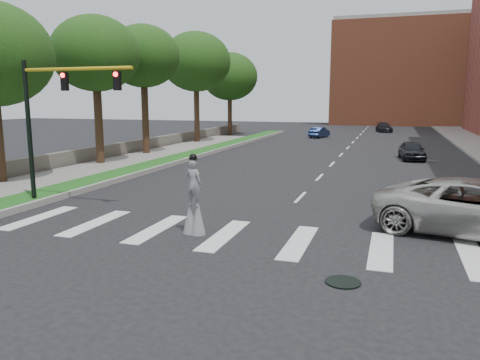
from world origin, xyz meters
TOP-DOWN VIEW (x-y plane):
  - ground_plane at (0.00, 0.00)m, footprint 160.00×160.00m
  - grass_median at (-11.50, 20.00)m, footprint 2.00×60.00m
  - median_curb at (-10.45, 20.00)m, footprint 0.20×60.00m
  - sidewalk_left at (-14.50, 10.00)m, footprint 4.00×60.00m
  - stone_wall at (-17.00, 22.00)m, footprint 0.50×56.00m
  - manhole at (3.00, -2.00)m, footprint 0.90×0.90m
  - building_backdrop at (6.00, 78.00)m, footprint 26.00×14.00m
  - traffic_signal at (-9.78, 3.00)m, footprint 5.30×0.23m
  - stilt_performer at (-2.34, 0.87)m, footprint 0.83×0.58m
  - suv_crossing at (6.93, 3.63)m, footprint 7.39×4.67m
  - car_near at (5.47, 24.46)m, footprint 2.14×4.30m
  - car_mid at (-4.41, 43.17)m, footprint 2.17×4.02m
  - car_far at (2.80, 55.60)m, footprint 2.64×4.69m
  - tree_2 at (-15.40, 14.41)m, footprint 5.97×5.97m
  - tree_3 at (-15.36, 20.81)m, footprint 5.86×5.86m
  - tree_4 at (-15.54, 31.86)m, footprint 7.12×7.12m
  - tree_5 at (-15.93, 43.38)m, footprint 7.03×7.03m

SIDE VIEW (x-z plane):
  - ground_plane at x=0.00m, z-range 0.00..0.00m
  - manhole at x=3.00m, z-range 0.00..0.04m
  - sidewalk_left at x=-14.50m, z-range 0.00..0.18m
  - grass_median at x=-11.50m, z-range 0.00..0.25m
  - median_curb at x=-10.45m, z-range 0.00..0.28m
  - stone_wall at x=-17.00m, z-range 0.00..1.10m
  - car_mid at x=-4.41m, z-range 0.00..1.26m
  - car_far at x=2.80m, z-range 0.00..1.28m
  - car_near at x=5.47m, z-range 0.00..1.41m
  - suv_crossing at x=6.93m, z-range 0.00..1.90m
  - stilt_performer at x=-2.34m, z-range -0.33..2.46m
  - traffic_signal at x=-9.78m, z-range 1.05..7.25m
  - tree_5 at x=-15.93m, z-range 2.17..12.54m
  - tree_2 at x=-15.40m, z-range 2.49..12.65m
  - tree_3 at x=-15.36m, z-range 2.69..13.16m
  - tree_4 at x=-15.54m, z-range 2.63..14.01m
  - building_backdrop at x=6.00m, z-range 0.00..18.00m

